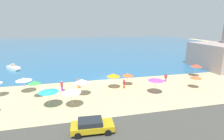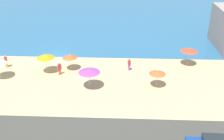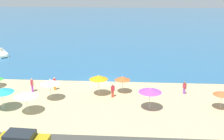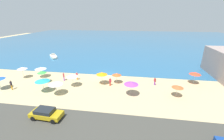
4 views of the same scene
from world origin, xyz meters
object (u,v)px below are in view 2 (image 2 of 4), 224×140
beach_umbrella_3 (157,72)px  beach_umbrella_6 (189,50)px  bather_1 (129,64)px  bather_2 (6,61)px  beach_umbrella_11 (46,56)px  beach_umbrella_7 (70,56)px  bather_3 (59,68)px  beach_umbrella_2 (89,71)px

beach_umbrella_3 → beach_umbrella_6: bearing=51.6°
bather_1 → beach_umbrella_3: bearing=-52.9°
bather_1 → bather_2: bather_2 is taller
beach_umbrella_11 → bather_1: 10.35m
beach_umbrella_11 → beach_umbrella_7: bearing=19.2°
beach_umbrella_3 → bather_3: (-11.57, 2.49, -0.95)m
beach_umbrella_2 → beach_umbrella_11: bearing=148.0°
beach_umbrella_6 → beach_umbrella_11: bearing=-170.8°
bather_1 → bather_3: bearing=-169.6°
bather_2 → bather_3: size_ratio=1.03×
beach_umbrella_6 → bather_1: 7.98m
beach_umbrella_7 → bather_1: 7.49m
beach_umbrella_6 → beach_umbrella_7: bearing=-172.8°
bather_1 → beach_umbrella_2: bearing=-133.3°
beach_umbrella_2 → bather_2: bearing=156.6°
beach_umbrella_11 → bather_2: size_ratio=1.52×
bather_3 → beach_umbrella_6: bearing=11.6°
beach_umbrella_7 → bather_1: size_ratio=1.37×
beach_umbrella_6 → beach_umbrella_7: beach_umbrella_6 is taller
beach_umbrella_11 → bather_2: (-5.64, 1.34, -1.32)m
bather_2 → beach_umbrella_11: bearing=-13.3°
beach_umbrella_11 → bather_3: beach_umbrella_11 is taller
beach_umbrella_3 → bather_2: beach_umbrella_3 is taller
bather_3 → beach_umbrella_7: bearing=52.3°
beach_umbrella_11 → bather_1: beach_umbrella_11 is taller
beach_umbrella_3 → beach_umbrella_6: size_ratio=0.85×
beach_umbrella_6 → beach_umbrella_11: size_ratio=0.98×
beach_umbrella_3 → beach_umbrella_11: size_ratio=0.83×
bather_3 → bather_2: bearing=166.4°
beach_umbrella_2 → beach_umbrella_11: 6.78m
bather_2 → bather_3: 7.54m
beach_umbrella_7 → beach_umbrella_11: bearing=-160.8°
beach_umbrella_7 → bather_3: (-1.08, -1.40, -0.97)m
beach_umbrella_6 → beach_umbrella_11: 18.09m
beach_umbrella_11 → bather_1: size_ratio=1.63×
beach_umbrella_7 → beach_umbrella_2: bearing=-56.8°
bather_2 → beach_umbrella_2: bearing=-23.4°
beach_umbrella_3 → beach_umbrella_2: bearing=-174.9°
beach_umbrella_11 → bather_3: size_ratio=1.57×
beach_umbrella_3 → bather_2: 19.39m
beach_umbrella_6 → beach_umbrella_2: bearing=-151.9°
beach_umbrella_6 → bather_3: 16.57m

